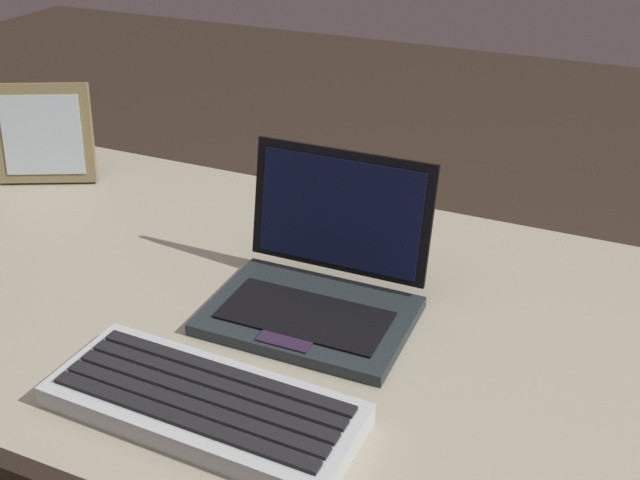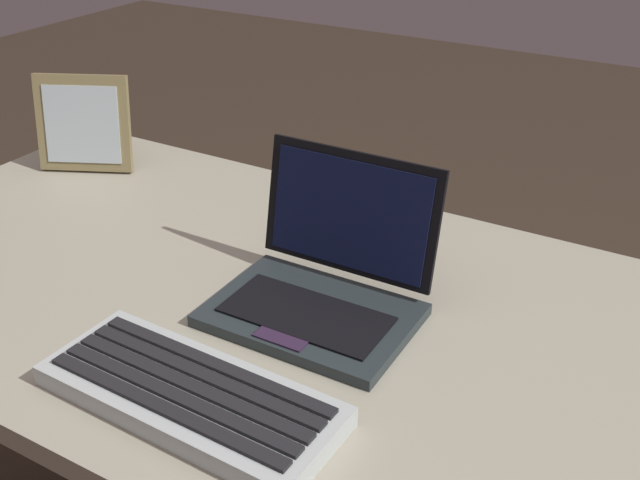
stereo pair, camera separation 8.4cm
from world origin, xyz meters
name	(u,v)px [view 1 (the left image)]	position (x,y,z in m)	size (l,w,h in m)	color
desk	(342,375)	(0.00, 0.00, 0.63)	(1.49, 0.66, 0.72)	#A19C87
laptop_front	(318,284)	(-0.04, 0.01, 0.75)	(0.24, 0.20, 0.18)	#242D2F
external_keyboard	(204,404)	(-0.06, -0.21, 0.73)	(0.33, 0.14, 0.03)	#B5BEBD
photo_frame	(43,134)	(-0.60, 0.18, 0.80)	(0.16, 0.11, 0.16)	olive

